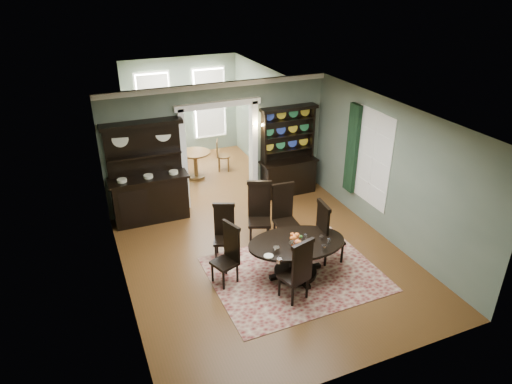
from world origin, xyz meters
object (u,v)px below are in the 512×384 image
sideboard (149,187)px  parlor_table (195,161)px  welsh_dresser (288,163)px  dining_table (296,252)px

sideboard → parlor_table: size_ratio=2.80×
sideboard → welsh_dresser: sideboard is taller
parlor_table → sideboard: bearing=-131.5°
welsh_dresser → parlor_table: (-1.97, 1.79, -0.32)m
dining_table → sideboard: 3.91m
dining_table → sideboard: size_ratio=0.85×
welsh_dresser → parlor_table: bearing=137.6°
dining_table → welsh_dresser: bearing=74.2°
sideboard → parlor_table: sideboard is taller
dining_table → welsh_dresser: size_ratio=0.87×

